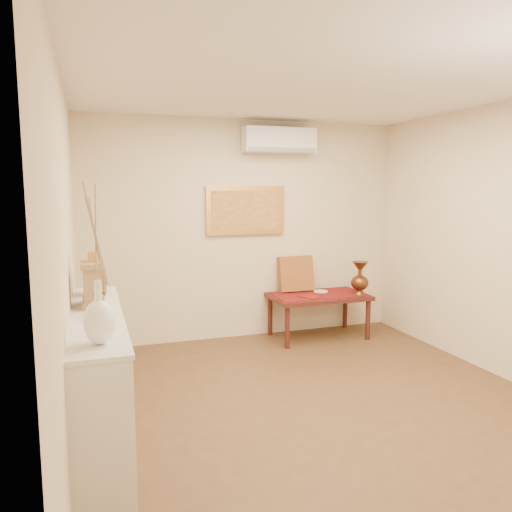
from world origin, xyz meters
name	(u,v)px	position (x,y,z in m)	size (l,w,h in m)	color
floor	(323,408)	(0.00, 0.00, 0.00)	(4.50, 4.50, 0.00)	brown
ceiling	(330,82)	(0.00, 0.00, 2.70)	(4.50, 4.50, 0.00)	silver
wall_back	(245,230)	(0.00, 2.25, 1.35)	(4.00, 0.02, 2.70)	beige
wall_left	(67,264)	(-2.00, 0.00, 1.35)	(0.02, 4.50, 2.70)	beige
white_vase	(97,263)	(-1.81, -0.75, 1.45)	(0.18, 0.18, 0.95)	white
candlestick	(100,313)	(-1.80, -0.45, 1.09)	(0.11, 0.11, 0.22)	silver
brass_urn_small	(100,302)	(-1.80, -0.10, 1.09)	(0.10, 0.10, 0.22)	brown
table_cloth	(319,294)	(0.85, 1.88, 0.55)	(1.14, 0.59, 0.01)	maroon
brass_urn_tall	(360,274)	(1.34, 1.72, 0.81)	(0.22, 0.22, 0.50)	brown
plate	(321,291)	(0.93, 1.99, 0.56)	(0.18, 0.18, 0.01)	white
menu	(310,297)	(0.67, 1.75, 0.56)	(0.18, 0.25, 0.01)	maroon
cushion	(296,274)	(0.65, 2.14, 0.78)	(0.45, 0.10, 0.45)	maroon
display_ledge	(99,379)	(-1.82, 0.00, 0.49)	(0.37, 2.02, 0.98)	silver
mantel_clock	(93,283)	(-1.83, 0.27, 1.15)	(0.17, 0.36, 0.41)	#A37F54
wooden_chest	(96,280)	(-1.81, 0.69, 1.10)	(0.16, 0.21, 0.24)	#A37F54
low_table	(319,300)	(0.85, 1.88, 0.48)	(1.20, 0.70, 0.55)	#461A15
painting	(245,210)	(0.00, 2.22, 1.60)	(1.00, 0.06, 0.60)	#C6883F
ac_unit	(279,140)	(0.40, 2.12, 2.45)	(0.90, 0.25, 0.30)	white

